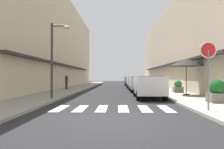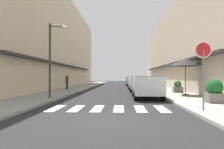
{
  "view_description": "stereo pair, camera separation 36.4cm",
  "coord_description": "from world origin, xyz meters",
  "px_view_note": "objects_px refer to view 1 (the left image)",
  "views": [
    {
      "loc": [
        0.24,
        -6.98,
        1.42
      ],
      "look_at": [
        -0.35,
        14.69,
        1.66
      ],
      "focal_mm": 35.48,
      "sensor_mm": 36.0,
      "label": 1
    },
    {
      "loc": [
        0.6,
        -6.97,
        1.42
      ],
      "look_at": [
        -0.35,
        14.69,
        1.66
      ],
      "focal_mm": 35.48,
      "sensor_mm": 36.0,
      "label": 2
    }
  ],
  "objects_px": {
    "planter_midblock": "(178,87)",
    "cafe_umbrella": "(186,62)",
    "parked_car_far": "(135,81)",
    "planter_corner": "(217,91)",
    "parked_car_distant": "(131,80)",
    "pedestrian_walking_near": "(66,81)",
    "round_street_sign": "(208,58)",
    "parked_car_near": "(149,84)",
    "parked_car_mid": "(139,82)",
    "street_lamp": "(55,51)"
  },
  "relations": [
    {
      "from": "parked_car_mid",
      "to": "pedestrian_walking_near",
      "type": "relative_size",
      "value": 2.76
    },
    {
      "from": "parked_car_mid",
      "to": "parked_car_distant",
      "type": "xyz_separation_m",
      "value": [
        0.0,
        13.01,
        0.0
      ]
    },
    {
      "from": "parked_car_far",
      "to": "planter_corner",
      "type": "relative_size",
      "value": 3.43
    },
    {
      "from": "cafe_umbrella",
      "to": "planter_midblock",
      "type": "relative_size",
      "value": 2.6
    },
    {
      "from": "parked_car_mid",
      "to": "round_street_sign",
      "type": "bearing_deg",
      "value": -82.94
    },
    {
      "from": "parked_car_distant",
      "to": "cafe_umbrella",
      "type": "distance_m",
      "value": 17.9
    },
    {
      "from": "street_lamp",
      "to": "planter_corner",
      "type": "height_order",
      "value": "street_lamp"
    },
    {
      "from": "parked_car_far",
      "to": "parked_car_distant",
      "type": "height_order",
      "value": "same"
    },
    {
      "from": "parked_car_distant",
      "to": "planter_corner",
      "type": "relative_size",
      "value": 3.84
    },
    {
      "from": "parked_car_far",
      "to": "parked_car_distant",
      "type": "bearing_deg",
      "value": 90.0
    },
    {
      "from": "round_street_sign",
      "to": "parked_car_distant",
      "type": "bearing_deg",
      "value": 93.41
    },
    {
      "from": "planter_midblock",
      "to": "round_street_sign",
      "type": "bearing_deg",
      "value": -98.69
    },
    {
      "from": "street_lamp",
      "to": "planter_corner",
      "type": "relative_size",
      "value": 3.85
    },
    {
      "from": "parked_car_mid",
      "to": "planter_midblock",
      "type": "distance_m",
      "value": 3.67
    },
    {
      "from": "round_street_sign",
      "to": "cafe_umbrella",
      "type": "relative_size",
      "value": 1.01
    },
    {
      "from": "parked_car_near",
      "to": "planter_corner",
      "type": "bearing_deg",
      "value": -46.43
    },
    {
      "from": "parked_car_distant",
      "to": "cafe_umbrella",
      "type": "relative_size",
      "value": 1.73
    },
    {
      "from": "street_lamp",
      "to": "planter_midblock",
      "type": "distance_m",
      "value": 10.65
    },
    {
      "from": "parked_car_mid",
      "to": "parked_car_far",
      "type": "height_order",
      "value": "same"
    },
    {
      "from": "parked_car_far",
      "to": "cafe_umbrella",
      "type": "height_order",
      "value": "cafe_umbrella"
    },
    {
      "from": "street_lamp",
      "to": "parked_car_near",
      "type": "bearing_deg",
      "value": 11.95
    },
    {
      "from": "parked_car_near",
      "to": "cafe_umbrella",
      "type": "xyz_separation_m",
      "value": [
        2.96,
        1.6,
        1.55
      ]
    },
    {
      "from": "parked_car_mid",
      "to": "planter_corner",
      "type": "xyz_separation_m",
      "value": [
        3.05,
        -9.39,
        -0.23
      ]
    },
    {
      "from": "round_street_sign",
      "to": "planter_midblock",
      "type": "height_order",
      "value": "round_street_sign"
    },
    {
      "from": "planter_midblock",
      "to": "street_lamp",
      "type": "bearing_deg",
      "value": -148.79
    },
    {
      "from": "street_lamp",
      "to": "cafe_umbrella",
      "type": "bearing_deg",
      "value": 17.9
    },
    {
      "from": "round_street_sign",
      "to": "cafe_umbrella",
      "type": "distance_m",
      "value": 7.67
    },
    {
      "from": "parked_car_far",
      "to": "pedestrian_walking_near",
      "type": "height_order",
      "value": "pedestrian_walking_near"
    },
    {
      "from": "parked_car_near",
      "to": "cafe_umbrella",
      "type": "height_order",
      "value": "cafe_umbrella"
    },
    {
      "from": "parked_car_distant",
      "to": "planter_corner",
      "type": "distance_m",
      "value": 22.6
    },
    {
      "from": "parked_car_near",
      "to": "parked_car_distant",
      "type": "bearing_deg",
      "value": 90.0
    },
    {
      "from": "parked_car_mid",
      "to": "round_street_sign",
      "type": "xyz_separation_m",
      "value": [
        1.5,
        -12.1,
        1.25
      ]
    },
    {
      "from": "planter_corner",
      "to": "planter_midblock",
      "type": "bearing_deg",
      "value": 90.08
    },
    {
      "from": "pedestrian_walking_near",
      "to": "parked_car_distant",
      "type": "bearing_deg",
      "value": -15.02
    },
    {
      "from": "planter_corner",
      "to": "planter_midblock",
      "type": "distance_m",
      "value": 7.34
    },
    {
      "from": "street_lamp",
      "to": "pedestrian_walking_near",
      "type": "xyz_separation_m",
      "value": [
        -1.65,
        9.99,
        -2.02
      ]
    },
    {
      "from": "parked_car_mid",
      "to": "planter_corner",
      "type": "height_order",
      "value": "parked_car_mid"
    },
    {
      "from": "parked_car_far",
      "to": "pedestrian_walking_near",
      "type": "xyz_separation_m",
      "value": [
        -7.49,
        -3.55,
        0.03
      ]
    },
    {
      "from": "parked_car_mid",
      "to": "cafe_umbrella",
      "type": "bearing_deg",
      "value": -57.16
    },
    {
      "from": "cafe_umbrella",
      "to": "planter_midblock",
      "type": "distance_m",
      "value": 3.16
    },
    {
      "from": "parked_car_far",
      "to": "cafe_umbrella",
      "type": "distance_m",
      "value": 11.2
    },
    {
      "from": "street_lamp",
      "to": "planter_midblock",
      "type": "xyz_separation_m",
      "value": [
        8.88,
        5.38,
        -2.39
      ]
    },
    {
      "from": "planter_midblock",
      "to": "cafe_umbrella",
      "type": "bearing_deg",
      "value": -91.82
    },
    {
      "from": "parked_car_near",
      "to": "planter_midblock",
      "type": "height_order",
      "value": "parked_car_near"
    },
    {
      "from": "parked_car_near",
      "to": "parked_car_mid",
      "type": "bearing_deg",
      "value": 90.0
    },
    {
      "from": "parked_car_distant",
      "to": "round_street_sign",
      "type": "height_order",
      "value": "round_street_sign"
    },
    {
      "from": "planter_corner",
      "to": "pedestrian_walking_near",
      "type": "xyz_separation_m",
      "value": [
        -10.54,
        11.95,
        0.26
      ]
    },
    {
      "from": "parked_car_far",
      "to": "parked_car_distant",
      "type": "relative_size",
      "value": 0.89
    },
    {
      "from": "parked_car_mid",
      "to": "parked_car_far",
      "type": "relative_size",
      "value": 1.07
    },
    {
      "from": "cafe_umbrella",
      "to": "planter_midblock",
      "type": "height_order",
      "value": "cafe_umbrella"
    }
  ]
}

